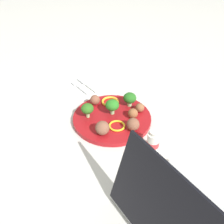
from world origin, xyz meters
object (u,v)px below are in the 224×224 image
Objects in this scene: yogurt_bottle at (153,142)px; meatball_front_left at (133,124)px; napkin at (84,87)px; knife at (86,84)px; meatball_mid_right at (102,128)px; meatball_mid_left at (140,108)px; meatball_front_right at (95,100)px; pepper_ring_mid_right at (110,102)px; pepper_ring_front_left at (117,126)px; broccoli_floret_mid_left at (130,98)px; plate at (112,118)px; fork at (79,87)px; meatball_center at (133,113)px; broccoli_floret_front_right at (87,109)px; laptop at (181,221)px; broccoli_floret_far_rim at (112,105)px.

meatball_front_left is at bearing -0.84° from yogurt_bottle.
knife reaches higher than napkin.
meatball_mid_right reaches higher than meatball_mid_left.
knife is at bearing -18.47° from meatball_front_right.
pepper_ring_front_left is at bearing 154.43° from pepper_ring_mid_right.
meatball_mid_right reaches higher than napkin.
plate is at bearing 101.04° from broccoli_floret_mid_left.
meatball_mid_left is 0.27× the size of fork.
meatball_center is at bearing 107.76° from meatball_mid_left.
broccoli_floret_front_right is 0.16m from meatball_center.
broccoli_floret_mid_left is at bearing -20.02° from yogurt_bottle.
pepper_ring_mid_right is at bearing -16.86° from laptop.
yogurt_bottle is (-0.45, 0.01, 0.03)m from napkin.
knife is 0.46m from yogurt_bottle.
broccoli_floret_mid_left is at bearing -29.18° from meatball_center.
knife is at bearing 10.89° from meatball_mid_left.
broccoli_floret_mid_left reaches higher than fork.
broccoli_floret_far_rim is 0.25m from fork.
yogurt_bottle reaches higher than meatball_mid_left.
meatball_mid_right is at bearing 33.56° from yogurt_bottle.
laptop reaches higher than broccoli_floret_mid_left.
napkin is 2.18× the size of yogurt_bottle.
meatball_center is at bearing -85.69° from meatball_mid_right.
knife is (0.21, -0.12, -0.04)m from broccoli_floret_front_right.
broccoli_floret_mid_left is at bearing -87.24° from broccoli_floret_far_rim.
plate is 0.26m from knife.
pepper_ring_front_left is at bearing 101.01° from meatball_mid_left.
yogurt_bottle is 0.24× the size of laptop.
broccoli_floret_far_rim is at bearing -179.48° from fork.
broccoli_floret_far_rim is at bearing -15.08° from laptop.
broccoli_floret_front_right is 0.12m from pepper_ring_front_left.
fork is 0.83× the size of knife.
meatball_front_left is 0.35m from napkin.
laptop is (-0.53, 0.10, 0.00)m from meatball_front_right.
broccoli_floret_mid_left is 0.79× the size of pepper_ring_mid_right.
broccoli_floret_mid_left is 0.14m from pepper_ring_front_left.
pepper_ring_mid_right is at bearing -116.19° from meatball_front_right.
laptop is at bearing 156.47° from meatball_center.
broccoli_floret_front_right is 0.23m from fork.
fork is (0.36, 0.01, -0.03)m from meatball_front_left.
knife is (0.31, 0.01, -0.03)m from meatball_center.
fork is 0.69m from laptop.
broccoli_floret_front_right is 0.08m from meatball_front_right.
broccoli_floret_front_right is at bearing 65.06° from meatball_mid_left.
pepper_ring_front_left is at bearing 40.23° from meatball_front_left.
knife is at bearing -7.84° from broccoli_floret_far_rim.
broccoli_floret_front_right is 0.17m from broccoli_floret_mid_left.
meatball_front_left is 0.35m from laptop.
meatball_mid_left is 0.12m from pepper_ring_mid_right.
meatball_front_left is 0.06m from pepper_ring_front_left.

